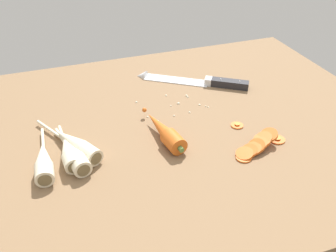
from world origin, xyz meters
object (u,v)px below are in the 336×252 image
Objects in this scene: chefs_knife at (190,80)px; parsnip_back at (74,155)px; parsnip_front at (69,152)px; parsnip_mid_left at (75,144)px; parsnip_mid_right at (44,161)px; carrot_slice_stack at (256,145)px; carrot_slice_stray_near at (237,125)px; carrot_slice_stray_mid at (277,139)px; whole_carrot at (164,131)px.

chefs_knife is 47.12cm from parsnip_back.
chefs_knife is at bearing 32.96° from parsnip_front.
parsnip_mid_left is 8.14cm from parsnip_mid_right.
parsnip_back is at bearing 166.34° from carrot_slice_stack.
parsnip_mid_left is at bearing 27.25° from parsnip_mid_right.
parsnip_front is 1.51× the size of carrot_slice_stack.
carrot_slice_stray_near is (41.79, -0.76, -1.62)cm from parsnip_front.
parsnip_back is 1.58× the size of carrot_slice_stack.
carrot_slice_stray_mid is (6.16, -8.64, 0.00)cm from carrot_slice_stray_near.
parsnip_back reaches higher than carrot_slice_stray_near.
carrot_slice_stray_mid is (6.88, 1.76, -0.99)cm from carrot_slice_stack.
carrot_slice_stack is at bearing -93.99° from carrot_slice_stray_near.
parsnip_front is 41.83cm from carrot_slice_stray_near.
parsnip_front and parsnip_mid_left have the same top height.
carrot_slice_stray_near is (47.34, 0.60, -1.62)cm from parsnip_mid_right.
carrot_slice_stack is at bearing -18.96° from parsnip_mid_left.
whole_carrot is (-16.87, -25.36, 1.45)cm from chefs_knife.
carrot_slice_stray_near is (40.95, 0.62, -1.62)cm from parsnip_back.
carrot_slice_stack is (39.38, -13.53, -0.63)cm from parsnip_mid_left.
whole_carrot is at bearing 3.22° from parsnip_mid_right.
parsnip_mid_left is 1.81× the size of carrot_slice_stack.
whole_carrot is 28.18cm from parsnip_mid_right.
whole_carrot reaches higher than parsnip_back.
parsnip_front and parsnip_back have the same top height.
parsnip_front is 2.91cm from parsnip_mid_left.
parsnip_back is at bearing 170.34° from carrot_slice_stray_mid.
parsnip_mid_left is at bearing 54.52° from parsnip_front.
whole_carrot reaches higher than parsnip_mid_right.
parsnip_mid_left reaches higher than carrot_slice_stray_near.
whole_carrot is 1.04× the size of parsnip_back.
parsnip_front is at bearing -125.48° from parsnip_mid_left.
whole_carrot is at bearing -123.63° from chefs_knife.
whole_carrot is at bearing 0.58° from parsnip_front.
carrot_slice_stray_near is (40.10, -3.13, -1.62)cm from parsnip_mid_left.
chefs_knife is at bearing 92.51° from carrot_slice_stack.
parsnip_mid_right is 1.06× the size of parsnip_back.
whole_carrot is at bearing 4.23° from parsnip_back.
chefs_knife is 7.88× the size of carrot_slice_stray_mid.
carrot_slice_stray_mid is (47.95, -9.39, -1.62)cm from parsnip_front.
whole_carrot is 22.59cm from parsnip_front.
parsnip_back is at bearing -58.58° from parsnip_front.
carrot_slice_stack is 10.47cm from carrot_slice_stray_near.
carrot_slice_stray_near is at bearing -84.93° from chefs_knife.
whole_carrot reaches higher than carrot_slice_stray_mid.
parsnip_front is at bearing 13.74° from parsnip_mid_right.
chefs_knife reaches higher than carrot_slice_stray_mid.
carrot_slice_stray_mid is at bearing -11.08° from parsnip_front.
parsnip_mid_left is (1.69, 2.37, -0.00)cm from parsnip_front.
chefs_knife is 52.47cm from parsnip_mid_right.
chefs_knife is 2.50× the size of carrot_slice_stack.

